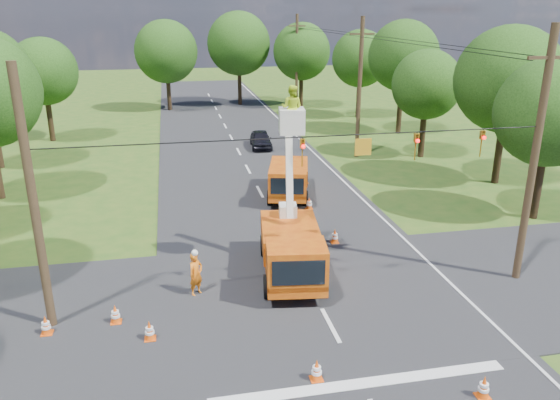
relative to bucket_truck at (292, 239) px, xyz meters
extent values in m
plane|color=#2C5218|center=(0.49, 15.97, -1.64)|extent=(140.00, 140.00, 0.00)
cube|color=black|center=(0.49, 15.97, -1.64)|extent=(12.00, 100.00, 0.06)
cube|color=black|center=(0.49, -2.03, -1.64)|extent=(56.00, 10.00, 0.07)
cube|color=silver|center=(0.49, -7.23, -1.64)|extent=(9.00, 0.45, 0.02)
cube|color=silver|center=(6.09, 15.97, -1.64)|extent=(0.12, 90.00, 0.02)
cube|color=#D3650E|center=(0.02, 0.16, -0.92)|extent=(3.00, 6.27, 0.45)
cube|color=#D3650E|center=(-0.27, -1.98, -0.13)|extent=(2.42, 1.99, 1.51)
cube|color=black|center=(-0.38, -2.82, -0.08)|extent=(1.90, 0.32, 0.95)
cube|color=#D3650E|center=(0.13, 0.96, -0.28)|extent=(2.84, 4.00, 1.00)
cylinder|color=black|center=(-1.28, -1.59, -1.18)|extent=(0.44, 0.96, 0.92)
cylinder|color=black|center=(0.81, -1.87, -1.18)|extent=(0.44, 0.96, 0.92)
cylinder|color=black|center=(-0.77, 2.19, -1.18)|extent=(0.44, 0.96, 0.92)
cylinder|color=black|center=(1.32, 1.91, -1.18)|extent=(0.44, 0.96, 0.92)
cube|color=silver|center=(0.28, 2.05, 0.47)|extent=(0.85, 0.85, 0.55)
cube|color=silver|center=(0.20, 1.50, 2.68)|extent=(0.46, 1.37, 4.36)
cube|color=silver|center=(0.06, 0.46, 4.74)|extent=(1.07, 1.07, 0.95)
imported|color=#C6E526|center=(0.06, 0.46, 5.24)|extent=(1.05, 0.98, 1.72)
cube|color=#D3650E|center=(2.08, 10.16, -0.96)|extent=(3.37, 5.98, 0.42)
cube|color=#D3650E|center=(1.60, 8.19, -0.23)|extent=(2.40, 2.05, 1.41)
cube|color=black|center=(1.40, 7.41, -0.18)|extent=(1.75, 0.48, 0.89)
cube|color=#D3650E|center=(2.26, 10.89, -0.37)|extent=(2.99, 3.91, 0.94)
cylinder|color=black|center=(0.69, 8.66, -1.21)|extent=(0.50, 0.91, 0.87)
cylinder|color=black|center=(2.61, 8.18, -1.21)|extent=(0.50, 0.91, 0.87)
cylinder|color=black|center=(1.55, 12.13, -1.21)|extent=(0.50, 0.91, 0.87)
cylinder|color=black|center=(3.47, 11.66, -1.21)|extent=(0.50, 0.91, 0.87)
imported|color=orange|center=(-3.94, -0.83, -0.77)|extent=(0.75, 0.73, 1.74)
imported|color=black|center=(2.42, 22.08, -0.97)|extent=(1.89, 4.04, 1.34)
cone|color=#E84F0C|center=(-0.75, -6.76, -1.26)|extent=(0.36, 0.36, 0.70)
cube|color=#E84F0C|center=(-0.75, -6.76, -1.60)|extent=(0.38, 0.38, 0.04)
cylinder|color=white|center=(-0.75, -6.76, -1.20)|extent=(0.26, 0.26, 0.09)
cylinder|color=white|center=(-0.75, -6.76, -1.35)|extent=(0.31, 0.31, 0.09)
cone|color=#E84F0C|center=(3.68, -8.44, -1.26)|extent=(0.36, 0.36, 0.70)
cube|color=#E84F0C|center=(3.68, -8.44, -1.60)|extent=(0.38, 0.38, 0.04)
cylinder|color=white|center=(3.68, -8.44, -1.20)|extent=(0.26, 0.26, 0.09)
cylinder|color=white|center=(3.68, -8.44, -1.35)|extent=(0.31, 0.31, 0.09)
cone|color=#E84F0C|center=(2.71, 2.83, -1.26)|extent=(0.36, 0.36, 0.70)
cube|color=#E84F0C|center=(2.71, 2.83, -1.60)|extent=(0.38, 0.38, 0.04)
cylinder|color=white|center=(2.71, 2.83, -1.20)|extent=(0.26, 0.26, 0.09)
cylinder|color=white|center=(2.71, 2.83, -1.35)|extent=(0.31, 0.31, 0.09)
cone|color=#E84F0C|center=(2.66, 7.50, -1.26)|extent=(0.36, 0.36, 0.70)
cube|color=#E84F0C|center=(2.66, 7.50, -1.60)|extent=(0.38, 0.38, 0.04)
cylinder|color=white|center=(2.66, 7.50, -1.20)|extent=(0.26, 0.26, 0.09)
cylinder|color=white|center=(2.66, 7.50, -1.35)|extent=(0.31, 0.31, 0.09)
cone|color=#E84F0C|center=(-5.64, -3.63, -1.26)|extent=(0.36, 0.36, 0.70)
cube|color=#E84F0C|center=(-5.64, -3.63, -1.60)|extent=(0.38, 0.38, 0.04)
cylinder|color=white|center=(-5.64, -3.63, -1.20)|extent=(0.26, 0.26, 0.09)
cylinder|color=white|center=(-5.64, -3.63, -1.35)|extent=(0.31, 0.31, 0.09)
cone|color=#E84F0C|center=(-6.84, -2.34, -1.26)|extent=(0.36, 0.36, 0.70)
cube|color=#E84F0C|center=(-6.84, -2.34, -1.60)|extent=(0.38, 0.38, 0.04)
cylinder|color=white|center=(-6.84, -2.34, -1.20)|extent=(0.26, 0.26, 0.09)
cylinder|color=white|center=(-6.84, -2.34, -1.35)|extent=(0.31, 0.31, 0.09)
cone|color=#E84F0C|center=(-9.09, -2.61, -1.26)|extent=(0.36, 0.36, 0.70)
cube|color=#E84F0C|center=(-9.09, -2.61, -1.60)|extent=(0.38, 0.38, 0.04)
cylinder|color=white|center=(-9.09, -2.61, -1.20)|extent=(0.26, 0.26, 0.09)
cylinder|color=white|center=(-9.09, -2.61, -1.35)|extent=(0.31, 0.31, 0.09)
cone|color=#E84F0C|center=(3.59, 12.16, -1.26)|extent=(0.36, 0.36, 0.70)
cube|color=#E84F0C|center=(3.59, 12.16, -1.60)|extent=(0.38, 0.38, 0.04)
cylinder|color=white|center=(3.59, 12.16, -1.20)|extent=(0.26, 0.26, 0.09)
cylinder|color=white|center=(3.59, 12.16, -1.35)|extent=(0.31, 0.31, 0.09)
cylinder|color=#4C3823|center=(8.99, -2.03, 3.36)|extent=(0.30, 0.30, 10.00)
cube|color=#4C3823|center=(8.99, -2.03, 7.16)|extent=(1.80, 0.12, 0.12)
cylinder|color=#4C3823|center=(8.99, 17.97, 3.36)|extent=(0.30, 0.30, 10.00)
cube|color=#4C3823|center=(8.99, 17.97, 7.16)|extent=(1.80, 0.12, 0.12)
cylinder|color=#4C3823|center=(8.99, 37.97, 3.36)|extent=(0.30, 0.30, 10.00)
cube|color=#4C3823|center=(8.99, 37.97, 7.16)|extent=(1.80, 0.12, 0.12)
cylinder|color=#4C3823|center=(-9.01, -2.03, 2.86)|extent=(0.30, 0.30, 9.00)
cylinder|color=black|center=(-0.01, -2.03, 4.66)|extent=(18.00, 0.04, 0.04)
cube|color=#C08317|center=(2.09, -2.03, 4.21)|extent=(0.60, 0.05, 0.60)
imported|color=#C08317|center=(-0.11, -2.03, 4.11)|extent=(0.16, 0.20, 1.00)
sphere|color=#FF0C0C|center=(-0.11, -2.15, 4.36)|extent=(0.14, 0.14, 0.14)
imported|color=#C08317|center=(4.09, -2.03, 4.11)|extent=(0.16, 0.20, 1.00)
sphere|color=#FF0C0C|center=(4.09, -2.15, 4.36)|extent=(0.14, 0.14, 0.14)
imported|color=#C08317|center=(6.69, -2.03, 4.11)|extent=(0.16, 0.20, 1.00)
sphere|color=#FF0C0C|center=(6.69, -2.15, 4.36)|extent=(0.14, 0.14, 0.14)
cylinder|color=#382616|center=(-14.31, 27.97, 0.38)|extent=(0.44, 0.44, 4.05)
sphere|color=#193B0F|center=(-14.31, 27.97, 4.06)|extent=(5.40, 5.40, 5.40)
cylinder|color=#382616|center=(13.99, 3.97, 0.34)|extent=(0.44, 0.44, 3.96)
sphere|color=#193B0F|center=(13.99, 3.97, 3.94)|extent=(5.40, 5.40, 5.40)
cylinder|color=#382616|center=(15.49, 9.97, 0.65)|extent=(0.44, 0.44, 4.58)
sphere|color=#193B0F|center=(15.49, 9.97, 4.81)|extent=(6.40, 6.40, 6.40)
cylinder|color=#382616|center=(13.69, 16.97, 0.25)|extent=(0.44, 0.44, 3.78)
sphere|color=#193B0F|center=(13.69, 16.97, 3.69)|extent=(5.00, 5.00, 5.00)
cylinder|color=#382616|center=(15.29, 24.97, 0.74)|extent=(0.44, 0.44, 4.75)
sphere|color=#193B0F|center=(15.29, 24.97, 5.06)|extent=(6.00, 6.00, 6.00)
cylinder|color=#382616|center=(14.29, 32.97, 0.43)|extent=(0.44, 0.44, 4.14)
sphere|color=#193B0F|center=(14.29, 32.97, 4.19)|extent=(5.60, 5.60, 5.60)
cylinder|color=#382616|center=(-4.51, 40.97, 0.56)|extent=(0.44, 0.44, 4.40)
sphere|color=#193B0F|center=(-4.51, 40.97, 4.56)|extent=(6.60, 6.60, 6.60)
cylinder|color=#382616|center=(3.49, 42.97, 0.78)|extent=(0.44, 0.44, 4.84)
sphere|color=#193B0F|center=(3.49, 42.97, 5.18)|extent=(7.00, 7.00, 7.00)
cylinder|color=#382616|center=(9.99, 39.97, 0.52)|extent=(0.44, 0.44, 4.31)
sphere|color=#193B0F|center=(9.99, 39.97, 4.44)|extent=(6.20, 6.20, 6.20)
camera|label=1|loc=(-4.49, -19.81, 8.79)|focal=35.00mm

